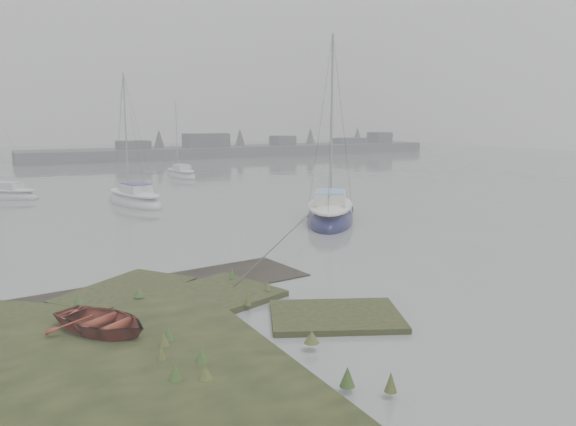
{
  "coord_description": "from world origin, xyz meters",
  "views": [
    {
      "loc": [
        -7.67,
        -12.63,
        5.4
      ],
      "look_at": [
        2.57,
        5.94,
        1.8
      ],
      "focal_mm": 35.0,
      "sensor_mm": 36.0,
      "label": 1
    }
  ],
  "objects": [
    {
      "name": "dinghy",
      "position": [
        -5.34,
        1.0,
        0.5
      ],
      "size": [
        3.06,
        3.32,
        0.56
      ],
      "primitive_type": "imported",
      "rotation": [
        0.0,
        0.0,
        0.55
      ],
      "color": "maroon",
      "rests_on": "marsh_bank"
    },
    {
      "name": "sailboat_white",
      "position": [
        0.75,
        22.75,
        0.27
      ],
      "size": [
        3.22,
        6.53,
        8.83
      ],
      "rotation": [
        0.0,
        0.0,
        0.19
      ],
      "color": "silver",
      "rests_on": "ground"
    },
    {
      "name": "sailboat_far_b",
      "position": [
        8.63,
        37.54,
        0.23
      ],
      "size": [
        2.13,
        5.45,
        7.53
      ],
      "rotation": [
        0.0,
        0.0,
        0.07
      ],
      "color": "silver",
      "rests_on": "ground"
    },
    {
      "name": "sailboat_far_a",
      "position": [
        -6.27,
        29.77,
        0.22
      ],
      "size": [
        4.83,
        4.76,
        7.2
      ],
      "rotation": [
        0.0,
        0.0,
        0.8
      ],
      "color": "#A1A5AB",
      "rests_on": "ground"
    },
    {
      "name": "sailboat_main",
      "position": [
        8.45,
        11.99,
        0.33
      ],
      "size": [
        6.26,
        7.52,
        10.51
      ],
      "rotation": [
        0.0,
        0.0,
        -0.61
      ],
      "color": "#0B0C35",
      "rests_on": "ground"
    },
    {
      "name": "far_shoreline",
      "position": [
        26.84,
        61.9,
        0.85
      ],
      "size": [
        60.0,
        8.0,
        4.15
      ],
      "color": "#4C4F51",
      "rests_on": "ground"
    },
    {
      "name": "ground",
      "position": [
        0.0,
        30.0,
        0.0
      ],
      "size": [
        160.0,
        160.0,
        0.0
      ],
      "primitive_type": "plane",
      "color": "slate",
      "rests_on": "ground"
    }
  ]
}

